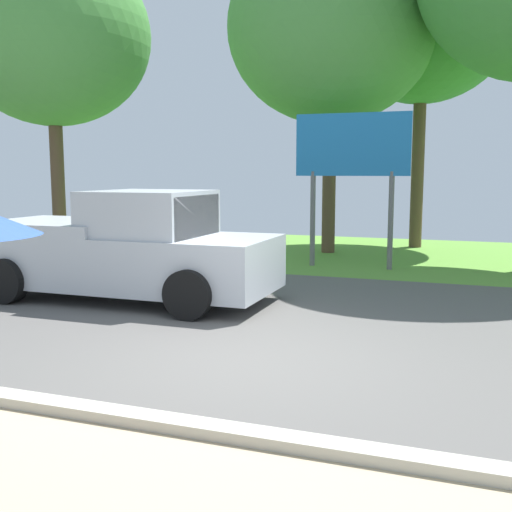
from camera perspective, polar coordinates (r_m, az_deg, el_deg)
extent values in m
cube|color=#565451|center=(9.11, 3.27, -6.42)|extent=(40.00, 8.00, 0.10)
cube|color=#5D9437|center=(16.81, 11.06, 0.05)|extent=(40.00, 8.00, 0.10)
cube|color=#B2AD9E|center=(5.55, -8.98, -14.99)|extent=(40.00, 0.24, 0.10)
cube|color=#ADB2BA|center=(10.82, -12.09, -0.37)|extent=(5.20, 2.00, 0.90)
cube|color=#ADB2BA|center=(10.48, -9.88, 3.56)|extent=(1.80, 1.84, 0.90)
cube|color=#2D3842|center=(10.09, -5.67, 3.47)|extent=(0.10, 1.70, 0.77)
cube|color=#ADB2BA|center=(11.49, -17.69, 2.67)|extent=(2.40, 2.00, 0.20)
cylinder|color=black|center=(10.99, -1.71, -1.65)|extent=(0.76, 0.28, 0.76)
cylinder|color=black|center=(9.19, -6.28, -3.58)|extent=(0.76, 0.28, 0.76)
cylinder|color=black|center=(12.62, -16.22, -0.72)|extent=(0.76, 0.28, 0.76)
cylinder|color=black|center=(11.09, -22.28, -2.15)|extent=(0.76, 0.28, 0.76)
cylinder|color=slate|center=(14.39, 5.30, 3.47)|extent=(0.12, 0.12, 2.20)
cylinder|color=slate|center=(14.05, 12.44, 3.21)|extent=(0.12, 0.12, 2.20)
cube|color=#1E72B2|center=(14.16, 8.98, 10.22)|extent=(2.60, 0.10, 1.40)
cylinder|color=brown|center=(16.77, 6.83, 7.47)|extent=(0.36, 0.36, 4.19)
ellipsoid|color=#478C3D|center=(17.18, 7.05, 20.37)|extent=(5.48, 5.48, 4.98)
cylinder|color=brown|center=(18.43, 14.84, 8.24)|extent=(0.36, 0.36, 4.80)
ellipsoid|color=#387F33|center=(18.91, 15.30, 20.48)|extent=(5.07, 5.07, 4.61)
cylinder|color=brown|center=(17.39, -17.99, 6.99)|extent=(0.36, 0.36, 4.09)
ellipsoid|color=#478C3D|center=(17.74, -18.52, 18.95)|extent=(5.14, 5.14, 4.67)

